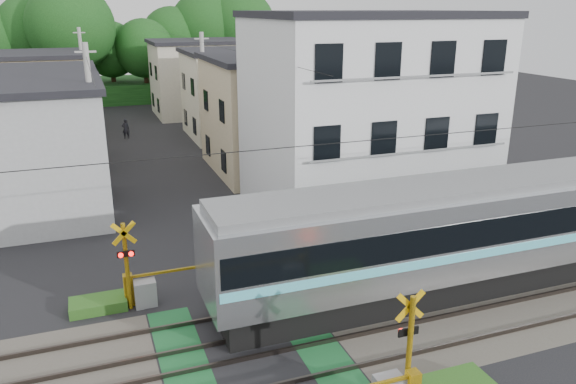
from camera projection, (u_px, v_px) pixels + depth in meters
name	position (u px, v px, depth m)	size (l,w,h in m)	color
ground	(249.00, 349.00, 16.27)	(120.00, 120.00, 0.00)	black
track_bed	(249.00, 348.00, 16.25)	(120.00, 120.00, 0.14)	#47423A
crossing_signal_near	(393.00, 384.00, 13.64)	(4.74, 0.65, 3.09)	#F0B40C
crossing_signal_far	(142.00, 286.00, 18.45)	(4.74, 0.65, 3.09)	#F0B40C
apartment_block	(365.00, 115.00, 26.06)	(10.20, 8.36, 9.30)	white
houses_row	(144.00, 102.00, 38.43)	(22.07, 31.35, 6.80)	#AEB0B3
tree_hill	(115.00, 45.00, 58.14)	(40.00, 13.40, 11.80)	#1B4B19
catenary	(435.00, 205.00, 17.11)	(60.00, 5.04, 7.00)	#2D2D33
utility_poles	(128.00, 97.00, 35.15)	(7.90, 42.00, 8.00)	#A5A5A0
pedestrian	(126.00, 129.00, 42.17)	(0.55, 0.36, 1.51)	#22232B
weed_patches	(307.00, 334.00, 16.70)	(10.25, 8.80, 0.40)	#2D5E1E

